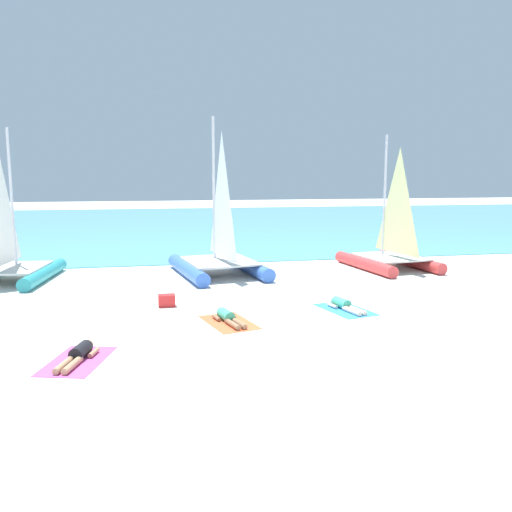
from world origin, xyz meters
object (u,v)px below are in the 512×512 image
object	(u,v)px
towel_middle	(229,322)
sunbather_middle	(228,317)
sailboat_red	(390,249)
towel_left	(77,361)
sailboat_blue	(219,252)
towel_right	(345,310)
cooler_box	(167,300)
sailboat_teal	(10,259)
sunbather_left	(78,354)
sunbather_right	(344,305)

from	to	relation	value
towel_middle	sunbather_middle	world-z (taller)	sunbather_middle
sailboat_red	towel_left	distance (m)	14.61
sailboat_blue	sunbather_middle	xyz separation A→B (m)	(-0.67, -6.72, -0.79)
sailboat_red	towel_right	xyz separation A→B (m)	(-4.34, -6.09, -0.83)
towel_left	towel_middle	xyz separation A→B (m)	(3.60, 2.26, 0.00)
towel_middle	cooler_box	world-z (taller)	cooler_box
sailboat_teal	sunbather_middle	bearing A→B (deg)	-37.70
sailboat_teal	cooler_box	xyz separation A→B (m)	(5.50, -4.94, -0.66)
sailboat_teal	cooler_box	world-z (taller)	sailboat_teal
sailboat_teal	towel_right	xyz separation A→B (m)	(10.62, -6.42, -0.83)
sailboat_teal	towel_right	distance (m)	12.44
sailboat_red	sunbather_middle	bearing A→B (deg)	-146.94
towel_middle	sunbather_middle	bearing A→B (deg)	104.24
towel_left	cooler_box	size ratio (longest dim) A/B	3.80
sailboat_blue	towel_right	bearing A→B (deg)	-73.85
sailboat_teal	towel_middle	distance (m)	10.03
sailboat_red	sunbather_middle	xyz separation A→B (m)	(-7.91, -6.67, -0.70)
sailboat_teal	towel_left	xyz separation A→B (m)	(3.47, -9.32, -0.83)
sailboat_teal	towel_left	size ratio (longest dim) A/B	2.97
towel_left	towel_right	xyz separation A→B (m)	(7.15, 2.90, 0.00)
sailboat_red	cooler_box	world-z (taller)	sailboat_red
sunbather_left	sunbather_middle	xyz separation A→B (m)	(3.57, 2.26, 0.00)
sailboat_blue	sunbather_right	distance (m)	6.77
sailboat_red	sailboat_blue	bearing A→B (deg)	172.50
sailboat_red	sunbather_right	xyz separation A→B (m)	(-4.36, -6.02, -0.70)
sailboat_blue	cooler_box	xyz separation A→B (m)	(-2.22, -4.66, -0.74)
sunbather_middle	sunbather_right	xyz separation A→B (m)	(3.55, 0.65, 0.00)
sailboat_teal	sailboat_red	bearing A→B (deg)	5.80
sailboat_teal	sunbather_left	distance (m)	9.92
sailboat_blue	sunbather_left	xyz separation A→B (m)	(-4.24, -8.98, -0.79)
towel_middle	cooler_box	xyz separation A→B (m)	(-1.57, 2.12, 0.17)
sunbather_left	towel_middle	bearing A→B (deg)	47.41
sailboat_blue	sunbather_left	size ratio (longest dim) A/B	3.99
towel_left	sunbather_right	distance (m)	7.73
sailboat_blue	sailboat_teal	xyz separation A→B (m)	(-7.72, 0.28, -0.08)
towel_left	sunbather_left	world-z (taller)	sunbather_left
sailboat_blue	sunbather_right	world-z (taller)	sailboat_blue
sailboat_blue	sunbather_middle	bearing A→B (deg)	-104.80
cooler_box	towel_middle	bearing A→B (deg)	-53.58
sailboat_blue	sunbather_left	world-z (taller)	sailboat_blue
sailboat_teal	sunbather_middle	size ratio (longest dim) A/B	3.63
sailboat_red	towel_right	world-z (taller)	sailboat_red
sailboat_teal	sunbather_right	bearing A→B (deg)	-23.85
towel_right	sunbather_middle	bearing A→B (deg)	-170.76
sailboat_teal	sunbather_right	world-z (taller)	sailboat_teal
towel_left	cooler_box	bearing A→B (deg)	65.05
towel_middle	sunbather_right	bearing A→B (deg)	11.36
sailboat_blue	cooler_box	bearing A→B (deg)	-124.56
towel_middle	towel_right	bearing A→B (deg)	10.30
sailboat_blue	towel_right	distance (m)	6.85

